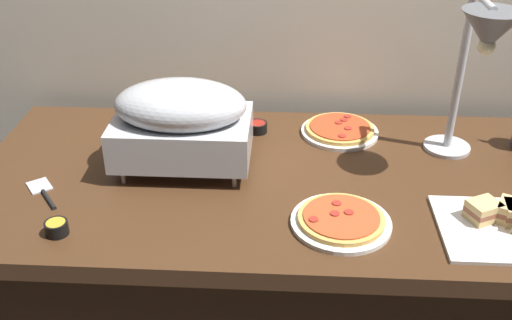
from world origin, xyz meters
TOP-DOWN VIEW (x-y plane):
  - buffet_table at (0.00, 0.00)m, footprint 1.90×0.84m
  - chafing_dish at (-0.35, 0.04)m, footprint 0.39×0.25m
  - heat_lamp at (0.43, 0.05)m, footprint 0.15×0.32m
  - pizza_plate_front at (0.11, 0.27)m, footprint 0.25×0.25m
  - pizza_plate_center at (0.08, -0.22)m, footprint 0.25×0.25m
  - sauce_cup_near at (-0.61, -0.30)m, footprint 0.06×0.06m
  - sauce_cup_far at (-0.15, 0.27)m, footprint 0.06×0.06m
  - serving_spatula at (-0.71, -0.13)m, footprint 0.13×0.16m

SIDE VIEW (x-z plane):
  - buffet_table at x=0.00m, z-range 0.01..0.77m
  - serving_spatula at x=-0.71m, z-range 0.76..0.77m
  - pizza_plate_center at x=0.08m, z-range 0.76..0.79m
  - pizza_plate_front at x=0.11m, z-range 0.76..0.79m
  - sauce_cup_far at x=-0.15m, z-range 0.76..0.79m
  - sauce_cup_near at x=-0.61m, z-range 0.76..0.80m
  - chafing_dish at x=-0.35m, z-range 0.78..1.04m
  - heat_lamp at x=0.43m, z-range 0.89..1.38m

